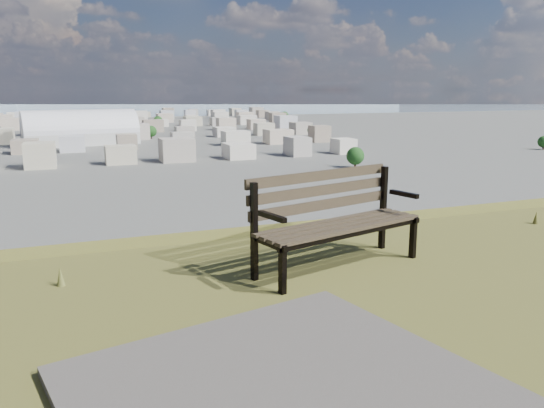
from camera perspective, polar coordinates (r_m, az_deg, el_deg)
name	(u,v)px	position (r m, az deg, el deg)	size (l,w,h in m)	color
park_bench	(333,214)	(5.66, 6.61, -1.11)	(2.02, 1.10, 1.01)	#3F3424
arena	(81,134)	(283.88, -19.87, 7.11)	(56.33, 30.08, 22.65)	beige
city_blocks	(73,124)	(397.43, -20.67, 8.04)	(395.00, 361.00, 7.00)	beige
city_trees	(23,131)	(322.83, -25.21, 7.12)	(406.52, 387.20, 9.98)	#332119
bay_water	(68,107)	(902.69, -21.10, 9.67)	(2400.00, 700.00, 0.12)	#839AA6
far_hills	(38,90)	(1406.37, -23.83, 11.11)	(2050.00, 340.00, 60.00)	#8A9BAB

